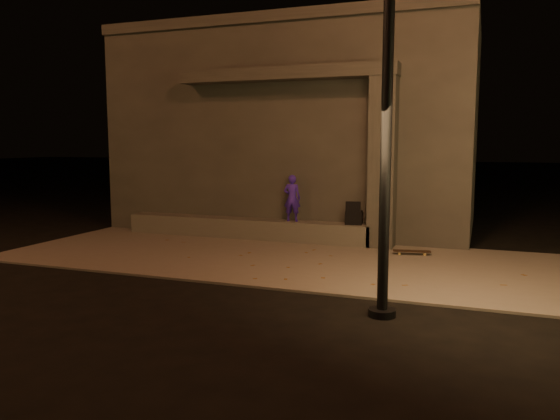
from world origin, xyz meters
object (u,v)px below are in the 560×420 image
at_px(skateboarder, 292,198).
at_px(column, 383,163).
at_px(backpack, 354,216).
at_px(skateboard, 412,251).

bearing_deg(skateboarder, column, 174.77).
relative_size(column, backpack, 7.00).
relative_size(backpack, skateboard, 0.67).
height_order(column, skateboarder, column).
distance_m(skateboarder, backpack, 1.48).
height_order(skateboarder, skateboard, skateboarder).
xyz_separation_m(skateboarder, backpack, (1.43, 0.00, -0.35)).
height_order(column, skateboard, column).
height_order(column, backpack, column).
xyz_separation_m(column, skateboarder, (-2.03, 0.00, -0.82)).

